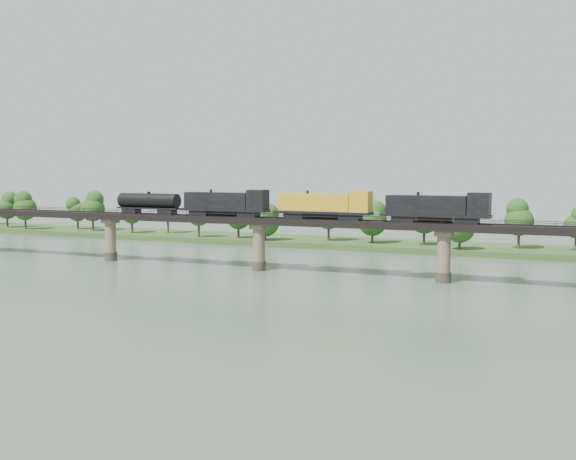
% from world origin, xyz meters
% --- Properties ---
extents(ground, '(400.00, 400.00, 0.00)m').
position_xyz_m(ground, '(0.00, 0.00, 0.00)').
color(ground, '#3D4D3E').
rests_on(ground, ground).
extents(far_bank, '(300.00, 24.00, 1.60)m').
position_xyz_m(far_bank, '(0.00, 85.00, 0.80)').
color(far_bank, '#28471C').
rests_on(far_bank, ground).
extents(bridge, '(236.00, 30.00, 11.50)m').
position_xyz_m(bridge, '(0.00, 30.00, 5.46)').
color(bridge, '#473A2D').
rests_on(bridge, ground).
extents(bridge_superstructure, '(220.00, 4.90, 0.75)m').
position_xyz_m(bridge_superstructure, '(0.00, 30.00, 11.79)').
color(bridge_superstructure, black).
rests_on(bridge_superstructure, bridge).
extents(far_treeline, '(289.06, 17.54, 13.60)m').
position_xyz_m(far_treeline, '(-8.21, 80.52, 8.83)').
color(far_treeline, '#382619').
rests_on(far_treeline, far_bank).
extents(freight_train, '(85.78, 3.34, 5.90)m').
position_xyz_m(freight_train, '(7.15, 30.00, 14.32)').
color(freight_train, black).
rests_on(freight_train, bridge).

